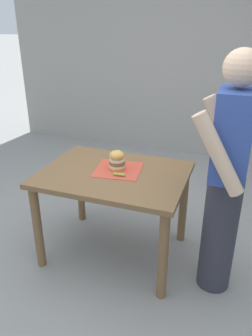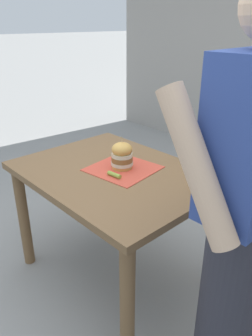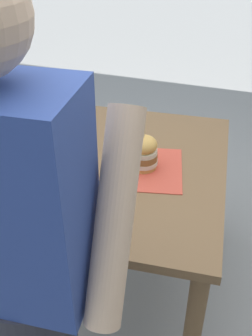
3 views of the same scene
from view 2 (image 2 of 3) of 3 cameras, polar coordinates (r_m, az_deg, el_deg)
ground_plane at (r=2.30m, az=-1.78°, el=-17.79°), size 80.00×80.00×0.00m
patio_table at (r=1.93m, az=-2.02°, el=-3.75°), size 0.84×1.12×0.75m
serving_paper at (r=1.90m, az=-0.52°, el=-0.09°), size 0.39×0.39×0.00m
sandwich at (r=1.87m, az=-0.70°, el=2.20°), size 0.13×0.13×0.19m
pickle_spear at (r=1.79m, az=-2.06°, el=-1.20°), size 0.03×0.09×0.02m
diner_across_table at (r=1.29m, az=19.44°, el=-7.71°), size 0.55×0.35×1.69m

